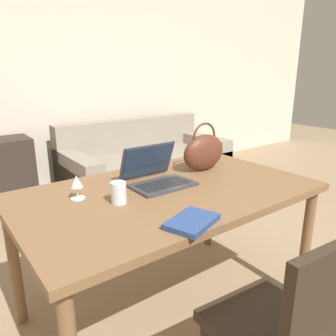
# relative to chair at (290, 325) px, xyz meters

# --- Properties ---
(wall_back) EXTENTS (10.00, 0.06, 2.70)m
(wall_back) POSITION_rel_chair_xyz_m (0.12, 3.36, 0.85)
(wall_back) COLOR beige
(wall_back) RESTS_ON ground_plane
(dining_table) EXTENTS (1.60, 0.97, 0.78)m
(dining_table) POSITION_rel_chair_xyz_m (0.05, 0.82, 0.20)
(dining_table) COLOR brown
(dining_table) RESTS_ON ground_plane
(chair) EXTENTS (0.48, 0.48, 0.90)m
(chair) POSITION_rel_chair_xyz_m (0.00, 0.00, 0.00)
(chair) COLOR #2D2319
(chair) RESTS_ON ground_plane
(couch) EXTENTS (1.97, 0.95, 0.82)m
(couch) POSITION_rel_chair_xyz_m (1.13, 2.73, -0.22)
(couch) COLOR gray
(couch) RESTS_ON ground_plane
(laptop) EXTENTS (0.35, 0.30, 0.22)m
(laptop) POSITION_rel_chair_xyz_m (0.06, 0.94, 0.34)
(laptop) COLOR #38383D
(laptop) RESTS_ON dining_table
(drinking_glass) EXTENTS (0.08, 0.08, 0.11)m
(drinking_glass) POSITION_rel_chair_xyz_m (-0.25, 0.81, 0.33)
(drinking_glass) COLOR silver
(drinking_glass) RESTS_ON dining_table
(wine_glass) EXTENTS (0.07, 0.07, 0.12)m
(wine_glass) POSITION_rel_chair_xyz_m (-0.39, 0.98, 0.36)
(wine_glass) COLOR silver
(wine_glass) RESTS_ON dining_table
(handbag) EXTENTS (0.32, 0.12, 0.31)m
(handbag) POSITION_rel_chair_xyz_m (0.45, 0.97, 0.40)
(handbag) COLOR #592D1E
(handbag) RESTS_ON dining_table
(book) EXTENTS (0.27, 0.22, 0.02)m
(book) POSITION_rel_chair_xyz_m (-0.12, 0.42, 0.29)
(book) COLOR navy
(book) RESTS_ON dining_table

